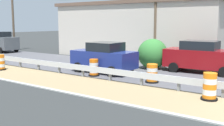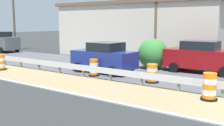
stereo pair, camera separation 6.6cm
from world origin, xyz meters
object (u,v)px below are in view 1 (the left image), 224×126
(utility_pole_near, at_px, (156,12))
(utility_pole_mid, at_px, (13,13))
(traffic_barrel_far, at_px, (0,63))
(traffic_barrel_mid, at_px, (94,68))
(car_trailing_near_lane, at_px, (1,42))
(traffic_barrel_close, at_px, (152,74))
(car_distant_a, at_px, (202,57))
(traffic_barrel_nearest, at_px, (210,88))
(car_lead_far_lane, at_px, (104,57))

(utility_pole_near, xyz_separation_m, utility_pole_mid, (-0.56, 17.55, 0.29))
(traffic_barrel_far, xyz_separation_m, utility_pole_mid, (8.54, 10.58, 3.83))
(traffic_barrel_mid, height_order, car_trailing_near_lane, car_trailing_near_lane)
(utility_pole_near, distance_m, utility_pole_mid, 17.56)
(car_trailing_near_lane, bearing_deg, traffic_barrel_close, -9.74)
(traffic_barrel_mid, bearing_deg, utility_pole_near, -3.85)
(traffic_barrel_close, relative_size, car_distant_a, 0.21)
(traffic_barrel_close, height_order, utility_pole_mid, utility_pole_mid)
(traffic_barrel_nearest, xyz_separation_m, traffic_barrel_mid, (1.27, 7.27, -0.06))
(traffic_barrel_far, height_order, car_lead_far_lane, car_lead_far_lane)
(traffic_barrel_far, bearing_deg, utility_pole_mid, 51.08)
(traffic_barrel_mid, xyz_separation_m, car_distant_a, (4.98, -4.89, 0.56))
(traffic_barrel_far, xyz_separation_m, car_distant_a, (7.07, -11.39, 0.55))
(traffic_barrel_far, distance_m, utility_pole_mid, 14.13)
(car_lead_far_lane, bearing_deg, car_trailing_near_lane, -11.48)
(car_trailing_near_lane, xyz_separation_m, utility_pole_near, (2.22, -17.61, 2.91))
(traffic_barrel_mid, xyz_separation_m, traffic_barrel_far, (-2.09, 6.50, 0.01))
(traffic_barrel_mid, bearing_deg, traffic_barrel_far, 107.83)
(traffic_barrel_mid, distance_m, car_trailing_near_lane, 17.81)
(traffic_barrel_close, xyz_separation_m, car_lead_far_lane, (0.95, 3.98, 0.53))
(traffic_barrel_mid, xyz_separation_m, car_trailing_near_lane, (4.79, 17.14, 0.64))
(traffic_barrel_nearest, relative_size, utility_pole_mid, 0.14)
(car_lead_far_lane, distance_m, utility_pole_mid, 17.89)
(traffic_barrel_close, distance_m, traffic_barrel_far, 10.51)
(car_trailing_near_lane, distance_m, utility_pole_near, 17.99)
(utility_pole_near, height_order, utility_pole_mid, utility_pole_mid)
(car_lead_far_lane, height_order, utility_pole_mid, utility_pole_mid)
(traffic_barrel_close, height_order, traffic_barrel_far, traffic_barrel_far)
(traffic_barrel_mid, bearing_deg, car_trailing_near_lane, 74.37)
(traffic_barrel_mid, distance_m, utility_pole_mid, 18.66)
(car_distant_a, distance_m, utility_pole_near, 5.71)
(car_lead_far_lane, xyz_separation_m, car_distant_a, (3.63, -5.14, 0.04))
(traffic_barrel_far, relative_size, utility_pole_mid, 0.13)
(car_distant_a, relative_size, utility_pole_near, 0.62)
(utility_pole_near, bearing_deg, utility_pole_mid, 91.82)
(traffic_barrel_mid, distance_m, utility_pole_near, 7.87)
(traffic_barrel_close, relative_size, traffic_barrel_mid, 0.98)
(traffic_barrel_far, xyz_separation_m, utility_pole_near, (9.10, -6.97, 3.54))
(traffic_barrel_close, xyz_separation_m, utility_pole_mid, (6.07, 20.80, 3.85))
(car_lead_far_lane, relative_size, utility_pole_near, 0.53)
(traffic_barrel_nearest, bearing_deg, car_trailing_near_lane, 76.04)
(traffic_barrel_nearest, distance_m, car_trailing_near_lane, 25.15)
(traffic_barrel_mid, height_order, car_distant_a, car_distant_a)
(traffic_barrel_nearest, xyz_separation_m, traffic_barrel_far, (-0.82, 13.77, -0.05))
(car_trailing_near_lane, bearing_deg, traffic_barrel_nearest, -11.77)
(traffic_barrel_nearest, relative_size, traffic_barrel_far, 1.10)
(traffic_barrel_close, height_order, car_distant_a, car_distant_a)
(car_distant_a, bearing_deg, utility_pole_near, 153.04)
(traffic_barrel_mid, xyz_separation_m, utility_pole_near, (7.01, -0.47, 3.55))
(traffic_barrel_close, bearing_deg, car_distant_a, -14.30)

